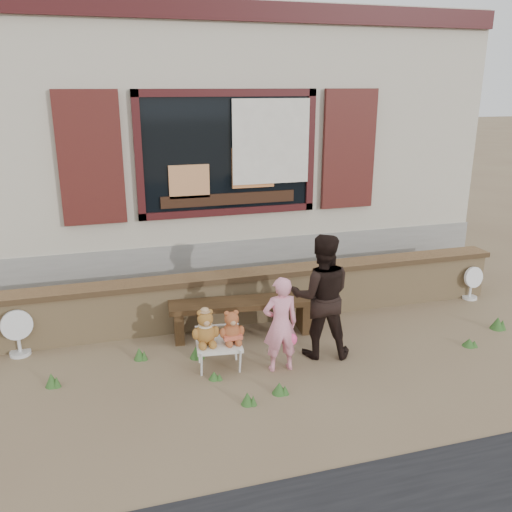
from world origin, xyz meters
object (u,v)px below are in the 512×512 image
object	(u,v)px
folding_chair	(219,345)
teddy_bear_right	(232,326)
teddy_bear_left	(205,327)
child	(280,324)
adult	(321,296)
bench	(242,310)

from	to	relation	value
folding_chair	teddy_bear_right	xyz separation A→B (m)	(0.14, -0.02, 0.21)
folding_chair	teddy_bear_left	xyz separation A→B (m)	(-0.14, 0.02, 0.23)
child	adult	distance (m)	0.61
teddy_bear_left	teddy_bear_right	world-z (taller)	teddy_bear_left
folding_chair	child	size ratio (longest dim) A/B	0.50
teddy_bear_right	child	size ratio (longest dim) A/B	0.35
child	adult	bearing A→B (deg)	-158.21
bench	teddy_bear_left	distance (m)	0.93
bench	teddy_bear_right	bearing A→B (deg)	-107.76
adult	teddy_bear_right	bearing A→B (deg)	16.58
bench	adult	size ratio (longest dim) A/B	1.26
teddy_bear_right	adult	size ratio (longest dim) A/B	0.26
teddy_bear_right	child	xyz separation A→B (m)	(0.48, -0.20, 0.05)
bench	folding_chair	xyz separation A→B (m)	(-0.45, -0.71, -0.06)
child	folding_chair	bearing A→B (deg)	-18.04
teddy_bear_left	adult	size ratio (longest dim) A/B	0.28
teddy_bear_right	adult	xyz separation A→B (m)	(1.03, 0.00, 0.23)
bench	folding_chair	bearing A→B (deg)	-116.92
bench	adult	world-z (taller)	adult
teddy_bear_right	bench	bearing A→B (deg)	73.32
bench	folding_chair	size ratio (longest dim) A/B	3.40
folding_chair	teddy_bear_left	bearing A→B (deg)	180.00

